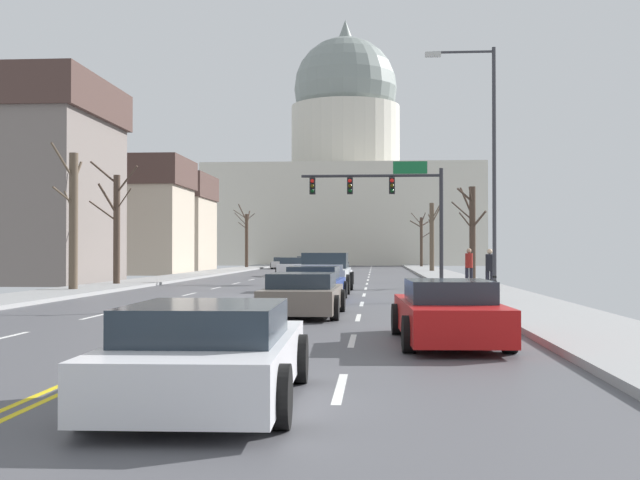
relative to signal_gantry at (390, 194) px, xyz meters
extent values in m
cube|color=#505055|center=(-4.75, -14.60, -4.92)|extent=(14.00, 180.00, 0.06)
cube|color=yellow|center=(-4.87, -14.60, -4.89)|extent=(0.10, 176.40, 0.00)
cube|color=yellow|center=(-4.63, -14.60, -4.89)|extent=(0.10, 176.40, 0.00)
cube|color=silver|center=(-1.25, -33.50, -4.89)|extent=(0.12, 2.20, 0.00)
cube|color=silver|center=(-1.25, -28.30, -4.89)|extent=(0.12, 2.20, 0.00)
cube|color=silver|center=(-1.25, -23.10, -4.89)|extent=(0.12, 2.20, 0.00)
cube|color=silver|center=(-1.25, -17.90, -4.89)|extent=(0.12, 2.20, 0.00)
cube|color=silver|center=(-1.25, -12.70, -4.89)|extent=(0.12, 2.20, 0.00)
cube|color=silver|center=(-1.25, -7.50, -4.89)|extent=(0.12, 2.20, 0.00)
cube|color=silver|center=(-1.25, -2.30, -4.89)|extent=(0.12, 2.20, 0.00)
cube|color=silver|center=(-1.25, 2.90, -4.89)|extent=(0.12, 2.20, 0.00)
cube|color=silver|center=(-1.25, 8.10, -4.89)|extent=(0.12, 2.20, 0.00)
cube|color=silver|center=(-1.25, 13.30, -4.89)|extent=(0.12, 2.20, 0.00)
cube|color=silver|center=(-1.25, 18.50, -4.89)|extent=(0.12, 2.20, 0.00)
cube|color=silver|center=(-1.25, 23.70, -4.89)|extent=(0.12, 2.20, 0.00)
cube|color=silver|center=(-1.25, 28.90, -4.89)|extent=(0.12, 2.20, 0.00)
cube|color=silver|center=(-1.25, 34.10, -4.89)|extent=(0.12, 2.20, 0.00)
cube|color=silver|center=(-1.25, 39.30, -4.89)|extent=(0.12, 2.20, 0.00)
cube|color=silver|center=(-1.25, 44.50, -4.89)|extent=(0.12, 2.20, 0.00)
cube|color=silver|center=(-1.25, 49.70, -4.89)|extent=(0.12, 2.20, 0.00)
cube|color=silver|center=(-8.25, -28.30, -4.89)|extent=(0.12, 2.20, 0.00)
cube|color=silver|center=(-8.25, -23.10, -4.89)|extent=(0.12, 2.20, 0.00)
cube|color=silver|center=(-8.25, -17.90, -4.89)|extent=(0.12, 2.20, 0.00)
cube|color=silver|center=(-8.25, -12.70, -4.89)|extent=(0.12, 2.20, 0.00)
cube|color=silver|center=(-8.25, -7.50, -4.89)|extent=(0.12, 2.20, 0.00)
cube|color=silver|center=(-8.25, -2.30, -4.89)|extent=(0.12, 2.20, 0.00)
cube|color=silver|center=(-8.25, 2.90, -4.89)|extent=(0.12, 2.20, 0.00)
cube|color=silver|center=(-8.25, 8.10, -4.89)|extent=(0.12, 2.20, 0.00)
cube|color=silver|center=(-8.25, 13.30, -4.89)|extent=(0.12, 2.20, 0.00)
cube|color=silver|center=(-8.25, 18.50, -4.89)|extent=(0.12, 2.20, 0.00)
cube|color=silver|center=(-8.25, 23.70, -4.89)|extent=(0.12, 2.20, 0.00)
cube|color=silver|center=(-8.25, 28.90, -4.89)|extent=(0.12, 2.20, 0.00)
cube|color=silver|center=(-8.25, 34.10, -4.89)|extent=(0.12, 2.20, 0.00)
cube|color=silver|center=(-8.25, 39.30, -4.89)|extent=(0.12, 2.20, 0.00)
cube|color=silver|center=(-8.25, 44.50, -4.89)|extent=(0.12, 2.20, 0.00)
cube|color=silver|center=(-8.25, 49.70, -4.89)|extent=(0.12, 2.20, 0.00)
cube|color=gray|center=(3.75, -14.60, -4.82)|extent=(3.00, 180.00, 0.14)
cube|color=gray|center=(-13.25, -14.60, -4.82)|extent=(3.00, 180.00, 0.14)
cylinder|color=#28282D|center=(2.85, 0.01, -1.65)|extent=(0.22, 0.22, 6.20)
cylinder|color=#28282D|center=(-1.05, 0.01, 1.05)|extent=(7.80, 0.16, 0.16)
cube|color=black|center=(0.12, 0.01, 0.49)|extent=(0.32, 0.28, 0.92)
sphere|color=red|center=(0.12, -0.15, 0.77)|extent=(0.22, 0.22, 0.22)
sphere|color=#332B05|center=(0.12, -0.15, 0.49)|extent=(0.22, 0.22, 0.22)
sphere|color=black|center=(0.12, -0.15, 0.21)|extent=(0.22, 0.22, 0.22)
cube|color=black|center=(-2.22, 0.01, 0.49)|extent=(0.32, 0.28, 0.92)
sphere|color=red|center=(-2.22, -0.15, 0.77)|extent=(0.22, 0.22, 0.22)
sphere|color=#332B05|center=(-2.22, -0.15, 0.49)|extent=(0.22, 0.22, 0.22)
sphere|color=black|center=(-2.22, -0.15, 0.21)|extent=(0.22, 0.22, 0.22)
cube|color=black|center=(-4.33, 0.01, 0.49)|extent=(0.32, 0.28, 0.92)
sphere|color=red|center=(-4.33, -0.15, 0.77)|extent=(0.22, 0.22, 0.22)
sphere|color=#332B05|center=(-4.33, -0.15, 0.49)|extent=(0.22, 0.22, 0.22)
sphere|color=black|center=(-4.33, -0.15, 0.21)|extent=(0.22, 0.22, 0.22)
cube|color=#146033|center=(1.13, 0.03, 1.50)|extent=(1.90, 0.06, 0.70)
cylinder|color=#333338|center=(3.45, -15.25, -0.29)|extent=(0.14, 0.14, 8.92)
cylinder|color=#333338|center=(2.36, -15.25, 4.02)|extent=(2.17, 0.09, 0.09)
cube|color=#B2B2AD|center=(1.28, -15.25, 3.95)|extent=(0.56, 0.24, 0.16)
cube|color=beige|center=(-4.75, 58.89, 1.24)|extent=(33.90, 23.17, 12.27)
cylinder|color=beige|center=(-4.75, 58.89, 11.65)|extent=(14.27, 14.27, 8.54)
sphere|color=gray|center=(-4.75, 58.89, 18.29)|extent=(13.56, 13.56, 13.56)
cone|color=gray|center=(-4.75, 58.89, 26.27)|extent=(1.80, 1.80, 2.40)
cube|color=silver|center=(-2.95, -3.87, -4.45)|extent=(1.81, 4.48, 0.56)
cube|color=#232D38|center=(-2.95, -4.20, -3.95)|extent=(1.58, 2.14, 0.44)
cylinder|color=black|center=(-3.83, -2.47, -4.57)|extent=(0.23, 0.64, 0.64)
cylinder|color=black|center=(-2.05, -2.49, -4.57)|extent=(0.23, 0.64, 0.64)
cylinder|color=black|center=(-3.85, -5.24, -4.57)|extent=(0.23, 0.64, 0.64)
cylinder|color=black|center=(-2.07, -5.26, -4.57)|extent=(0.23, 0.64, 0.64)
cube|color=#ADB2B7|center=(-2.98, -10.66, -4.29)|extent=(2.10, 5.65, 0.77)
cube|color=#1E2833|center=(-2.97, -9.87, -3.57)|extent=(1.90, 1.93, 0.67)
cube|color=#ADB2B7|center=(-3.00, -13.42, -3.79)|extent=(1.89, 0.12, 0.22)
cylinder|color=black|center=(-3.99, -8.96, -4.49)|extent=(0.29, 0.80, 0.80)
cylinder|color=black|center=(-1.94, -8.98, -4.49)|extent=(0.29, 0.80, 0.80)
cylinder|color=black|center=(-4.02, -12.34, -4.49)|extent=(0.29, 0.80, 0.80)
cylinder|color=black|center=(-1.97, -12.36, -4.49)|extent=(0.29, 0.80, 0.80)
cube|color=navy|center=(-2.92, -16.23, -4.44)|extent=(2.00, 4.34, 0.59)
cube|color=#232D38|center=(-2.94, -16.58, -3.92)|extent=(1.70, 2.10, 0.45)
cylinder|color=black|center=(-3.81, -14.87, -4.57)|extent=(0.24, 0.65, 0.64)
cylinder|color=black|center=(-1.95, -14.93, -4.57)|extent=(0.24, 0.65, 0.64)
cylinder|color=black|center=(-3.90, -17.53, -4.57)|extent=(0.24, 0.65, 0.64)
cylinder|color=black|center=(-2.04, -17.59, -4.57)|extent=(0.24, 0.65, 0.64)
cube|color=#6B6056|center=(-2.74, -22.56, -4.43)|extent=(1.95, 4.60, 0.60)
cube|color=#232D38|center=(-2.75, -22.83, -3.93)|extent=(1.69, 2.19, 0.39)
cylinder|color=black|center=(-3.66, -21.13, -4.57)|extent=(0.23, 0.64, 0.64)
cylinder|color=black|center=(-1.78, -21.16, -4.57)|extent=(0.23, 0.64, 0.64)
cylinder|color=black|center=(-3.70, -23.97, -4.57)|extent=(0.23, 0.64, 0.64)
cylinder|color=black|center=(-1.82, -23.99, -4.57)|extent=(0.23, 0.64, 0.64)
cube|color=#B71414|center=(0.56, -28.54, -4.41)|extent=(1.89, 4.76, 0.63)
cube|color=#232D38|center=(0.57, -28.71, -3.90)|extent=(1.58, 2.06, 0.40)
cylinder|color=black|center=(-0.35, -27.11, -4.57)|extent=(0.25, 0.65, 0.64)
cylinder|color=black|center=(1.35, -27.05, -4.57)|extent=(0.25, 0.65, 0.64)
cylinder|color=black|center=(-0.24, -30.02, -4.57)|extent=(0.25, 0.65, 0.64)
cylinder|color=black|center=(1.47, -29.96, -4.57)|extent=(0.25, 0.65, 0.64)
cube|color=silver|center=(-2.72, -34.52, -4.44)|extent=(1.99, 4.35, 0.59)
cube|color=#232D38|center=(-2.71, -34.70, -3.94)|extent=(1.71, 2.18, 0.40)
cylinder|color=black|center=(-3.69, -33.21, -4.57)|extent=(0.24, 0.65, 0.64)
cylinder|color=black|center=(-1.81, -33.16, -4.57)|extent=(0.24, 0.65, 0.64)
cylinder|color=black|center=(-3.62, -35.87, -4.57)|extent=(0.24, 0.65, 0.64)
cylinder|color=black|center=(-1.74, -35.82, -4.57)|extent=(0.24, 0.65, 0.64)
cube|color=silver|center=(-6.55, 9.77, -4.39)|extent=(1.88, 4.52, 0.69)
cube|color=#232D38|center=(-6.55, 9.89, -3.82)|extent=(1.59, 2.13, 0.44)
cylinder|color=black|center=(-5.64, 8.42, -4.57)|extent=(0.24, 0.65, 0.64)
cylinder|color=black|center=(-7.37, 8.36, -4.57)|extent=(0.24, 0.65, 0.64)
cylinder|color=black|center=(-5.73, 11.18, -4.57)|extent=(0.24, 0.65, 0.64)
cylinder|color=black|center=(-7.46, 11.13, -4.57)|extent=(0.24, 0.65, 0.64)
cube|color=#9EA3A8|center=(-6.72, 23.11, -4.41)|extent=(1.72, 4.29, 0.65)
cube|color=#232D38|center=(-6.73, 23.39, -3.86)|extent=(1.51, 1.95, 0.45)
cylinder|color=black|center=(-5.87, 21.79, -4.57)|extent=(0.22, 0.64, 0.64)
cylinder|color=black|center=(-7.57, 21.78, -4.57)|extent=(0.22, 0.64, 0.64)
cylinder|color=black|center=(-5.88, 24.44, -4.57)|extent=(0.22, 0.64, 0.64)
cylinder|color=black|center=(-7.58, 24.43, -4.57)|extent=(0.22, 0.64, 0.64)
cube|color=silver|center=(-9.81, 31.39, -4.45)|extent=(1.87, 4.48, 0.56)
cube|color=#232D38|center=(-9.81, 31.61, -3.97)|extent=(1.60, 2.23, 0.39)
cylinder|color=black|center=(-8.89, 30.04, -4.57)|extent=(0.24, 0.65, 0.64)
cylinder|color=black|center=(-10.65, 29.99, -4.57)|extent=(0.24, 0.65, 0.64)
cylinder|color=black|center=(-8.96, 32.79, -4.57)|extent=(0.24, 0.65, 0.64)
cylinder|color=black|center=(-10.72, 32.74, -4.57)|extent=(0.24, 0.65, 0.64)
cube|color=#B2A38E|center=(-20.24, 26.21, -1.67)|extent=(8.51, 7.80, 6.43)
cube|color=#47332D|center=(-20.24, 26.21, 2.66)|extent=(8.85, 8.12, 2.23)
cube|color=#B2A38E|center=(-20.52, 13.21, -1.67)|extent=(11.12, 6.66, 6.45)
cube|color=#47332D|center=(-20.52, 13.21, 2.64)|extent=(11.57, 6.92, 2.18)
cylinder|color=#423328|center=(3.93, 37.14, -2.22)|extent=(0.30, 0.30, 5.05)
cylinder|color=#423328|center=(3.93, 37.47, -1.12)|extent=(0.09, 0.72, 0.83)
cylinder|color=#423328|center=(4.39, 36.75, -1.53)|extent=(1.00, 0.86, 0.68)
cylinder|color=#423328|center=(4.11, 36.74, 0.23)|extent=(0.47, 0.89, 1.07)
cylinder|color=#423328|center=(3.35, 37.15, -0.37)|extent=(1.22, 0.12, 0.78)
cylinder|color=#423328|center=(3.41, 37.01, 0.15)|extent=(1.11, 0.35, 1.25)
cylinder|color=#423328|center=(3.81, 36.73, -0.65)|extent=(0.36, 0.92, 1.15)
cylinder|color=#423328|center=(4.30, 37.41, -0.36)|extent=(0.85, 0.66, 0.57)
cylinder|color=#423328|center=(-13.50, 32.50, -2.13)|extent=(0.33, 0.33, 5.23)
cylinder|color=#423328|center=(-13.07, 32.31, 0.21)|extent=(0.93, 0.47, 0.70)
cylinder|color=#423328|center=(-13.44, 33.03, 0.03)|extent=(0.24, 1.16, 1.68)
cylinder|color=#423328|center=(-14.12, 32.62, -0.02)|extent=(1.29, 0.31, 1.28)
cylinder|color=#423328|center=(-13.85, 32.11, -0.66)|extent=(0.76, 0.86, 0.66)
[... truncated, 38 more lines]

